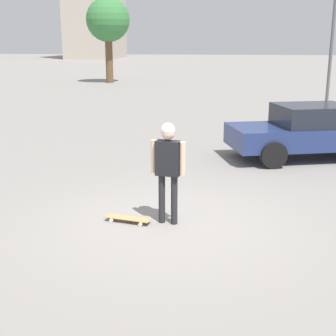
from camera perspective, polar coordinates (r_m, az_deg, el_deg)
ground_plane at (r=8.17m, az=-0.00°, el=-6.70°), size 220.00×220.00×0.00m
person at (r=7.82m, az=-0.00°, el=0.98°), size 0.60×0.27×1.75m
skateboard at (r=8.20m, az=-4.88°, el=-6.17°), size 0.83×0.38×0.08m
car_parked_near at (r=13.05m, az=16.82°, el=4.36°), size 4.48×2.87×1.43m
tree_distant at (r=36.64m, az=-7.33°, el=17.38°), size 3.24×3.24×6.25m
lamp_post at (r=18.83m, az=19.32°, el=14.03°), size 0.28×0.28×4.94m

